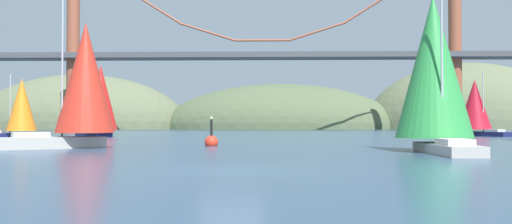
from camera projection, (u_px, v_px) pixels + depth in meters
ground_plane at (231, 171)px, 20.68m from camera, size 360.00×360.00×0.00m
headland_right at (467, 129)px, 154.10m from camera, size 59.91×44.00×39.08m
headland_center at (281, 129)px, 155.48m from camera, size 70.94×44.00×26.68m
headland_left at (82, 129)px, 156.99m from camera, size 64.55×44.00×32.54m
suspension_bridge at (262, 46)px, 116.01m from camera, size 121.05×6.00×43.32m
sailboat_crimson_sail at (476, 106)px, 73.72m from camera, size 6.53×8.32×9.13m
sailboat_orange_sail at (20, 107)px, 66.20m from camera, size 7.35×3.95×8.03m
sailboat_scarlet_sail at (83, 82)px, 39.41m from camera, size 8.78×7.23×11.28m
sailboat_green_sail at (434, 70)px, 34.26m from camera, size 5.06×9.07×11.59m
sailboat_red_spinnaker at (100, 100)px, 69.95m from camera, size 7.97×8.38×10.02m
channel_buoy at (211, 141)px, 42.48m from camera, size 1.10×1.10×2.64m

